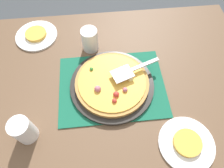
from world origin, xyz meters
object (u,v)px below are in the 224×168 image
(cup_near, at_px, (90,40))
(cup_far, at_px, (24,130))
(served_slice_left, at_px, (187,143))
(served_slice_right, at_px, (36,34))
(pizza, at_px, (112,83))
(pizza_server, at_px, (132,70))
(pizza_pan, at_px, (112,85))
(plate_near_left, at_px, (186,144))
(plate_far_right, at_px, (37,36))

(cup_near, xyz_separation_m, cup_far, (0.27, 0.43, 0.00))
(served_slice_left, bearing_deg, served_slice_right, -45.20)
(pizza, distance_m, served_slice_right, 0.51)
(pizza, xyz_separation_m, pizza_server, (-0.09, -0.03, 0.04))
(pizza_pan, relative_size, pizza, 1.15)
(plate_near_left, distance_m, served_slice_left, 0.01)
(pizza_pan, xyz_separation_m, cup_far, (0.36, 0.19, 0.05))
(pizza_pan, xyz_separation_m, cup_near, (0.09, -0.24, 0.05))
(plate_near_left, relative_size, pizza_server, 0.95)
(plate_far_right, bearing_deg, plate_near_left, 134.80)
(served_slice_left, relative_size, pizza_server, 0.48)
(cup_near, bearing_deg, cup_far, 57.89)
(plate_near_left, bearing_deg, plate_far_right, -45.20)
(pizza_pan, relative_size, plate_far_right, 1.73)
(plate_near_left, bearing_deg, pizza_server, -62.06)
(served_slice_right, relative_size, pizza_server, 0.48)
(pizza_pan, bearing_deg, pizza_server, -159.66)
(served_slice_left, relative_size, cup_near, 0.92)
(pizza, xyz_separation_m, served_slice_left, (-0.26, 0.29, -0.02))
(served_slice_left, relative_size, cup_far, 0.92)
(cup_far, xyz_separation_m, pizza_server, (-0.45, -0.23, 0.01))
(pizza_pan, relative_size, pizza_server, 1.65)
(plate_near_left, bearing_deg, cup_near, -56.58)
(served_slice_left, bearing_deg, pizza_server, -62.06)
(pizza, distance_m, pizza_server, 0.10)
(served_slice_right, bearing_deg, pizza_pan, 136.77)
(pizza_pan, xyz_separation_m, plate_far_right, (0.37, -0.35, -0.01))
(served_slice_right, relative_size, cup_near, 0.92)
(pizza, distance_m, cup_far, 0.41)
(pizza, relative_size, cup_near, 2.75)
(served_slice_left, distance_m, cup_near, 0.64)
(cup_near, bearing_deg, pizza_server, 130.84)
(pizza_pan, bearing_deg, plate_near_left, 132.24)
(plate_far_right, height_order, cup_near, cup_near)
(served_slice_left, distance_m, served_slice_right, 0.90)
(served_slice_left, bearing_deg, plate_near_left, 0.00)
(plate_near_left, height_order, cup_near, cup_near)
(pizza_server, bearing_deg, cup_near, -49.16)
(plate_far_right, height_order, served_slice_left, served_slice_left)
(pizza, height_order, plate_far_right, pizza)
(pizza_pan, height_order, served_slice_left, served_slice_left)
(cup_near, distance_m, cup_far, 0.51)
(pizza_pan, xyz_separation_m, plate_near_left, (-0.26, 0.29, -0.01))
(pizza_pan, xyz_separation_m, pizza, (-0.00, 0.00, 0.02))
(plate_far_right, distance_m, cup_far, 0.54)
(served_slice_right, xyz_separation_m, pizza_server, (-0.46, 0.32, 0.05))
(served_slice_left, bearing_deg, cup_near, -56.58)
(plate_near_left, height_order, served_slice_left, served_slice_left)
(plate_near_left, relative_size, served_slice_right, 2.00)
(pizza, height_order, pizza_server, pizza_server)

